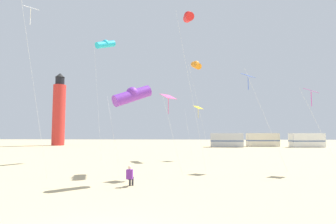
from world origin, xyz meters
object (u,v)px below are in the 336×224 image
object	(u,v)px
kite_diamond_blue	(249,79)
rv_van_silver	(227,140)
kite_tube_scarlet	(188,17)
kite_tube_cyan	(105,44)
kite_diamond_rainbow	(169,99)
rv_van_white	(307,140)
kite_tube_orange	(196,65)
kite_diamond_white	(31,15)
kite_flyer_standing	(130,175)
lighthouse_distant	(59,111)
kite_diamond_gold	(198,109)
rv_van_cream	(263,140)
kite_diamond_magenta	(311,93)
kite_tube_violet	(132,95)

from	to	relation	value
kite_diamond_blue	rv_van_silver	size ratio (longest dim) A/B	1.18
kite_tube_scarlet	kite_tube_cyan	size ratio (longest dim) A/B	1.00
kite_diamond_rainbow	rv_van_silver	size ratio (longest dim) A/B	0.85
kite_tube_cyan	rv_van_white	bearing A→B (deg)	37.30
kite_tube_orange	kite_diamond_white	xyz separation A→B (m)	(-11.98, -12.99, 0.19)
kite_flyer_standing	rv_van_silver	world-z (taller)	rv_van_silver
kite_tube_orange	lighthouse_distant	world-z (taller)	lighthouse_distant
kite_diamond_gold	kite_tube_orange	distance (m)	5.27
kite_diamond_gold	rv_van_white	distance (m)	34.43
rv_van_cream	kite_diamond_rainbow	bearing A→B (deg)	-116.73
kite_diamond_gold	lighthouse_distant	bearing A→B (deg)	135.04
kite_diamond_blue	kite_diamond_white	bearing A→B (deg)	-163.91
kite_diamond_blue	kite_tube_cyan	size ratio (longest dim) A/B	0.58
kite_flyer_standing	rv_van_white	distance (m)	48.25
kite_flyer_standing	kite_tube_orange	xyz separation A→B (m)	(4.67, 15.13, 10.13)
kite_diamond_magenta	kite_tube_orange	world-z (taller)	kite_tube_orange
kite_diamond_gold	kite_diamond_white	xyz separation A→B (m)	(-12.06, -12.14, 5.39)
kite_flyer_standing	kite_diamond_white	distance (m)	12.82
kite_diamond_gold	lighthouse_distant	distance (m)	42.36
rv_van_white	kite_diamond_blue	bearing A→B (deg)	-125.86
kite_diamond_gold	rv_van_silver	bearing A→B (deg)	73.11
kite_tube_orange	rv_van_white	world-z (taller)	kite_tube_orange
kite_tube_orange	kite_tube_cyan	xyz separation A→B (m)	(-10.16, -1.70, 2.05)
kite_tube_cyan	rv_van_cream	xyz separation A→B (m)	(25.74, 28.07, -11.40)
kite_tube_orange	rv_van_silver	distance (m)	26.78
kite_tube_scarlet	rv_van_white	size ratio (longest dim) A/B	2.05
rv_van_silver	kite_diamond_magenta	bearing A→B (deg)	-84.69
kite_tube_scarlet	kite_tube_violet	xyz separation A→B (m)	(-3.62, -6.28, -7.64)
kite_diamond_gold	kite_diamond_rainbow	bearing A→B (deg)	-103.80
lighthouse_distant	kite_flyer_standing	bearing A→B (deg)	-60.32
kite_diamond_rainbow	rv_van_cream	xyz separation A→B (m)	(18.26, 38.43, -3.85)
kite_flyer_standing	rv_van_white	size ratio (longest dim) A/B	0.18
kite_flyer_standing	kite_tube_scarlet	bearing A→B (deg)	-110.75
kite_flyer_standing	kite_diamond_gold	xyz separation A→B (m)	(4.75, 14.29, 4.93)
kite_diamond_magenta	kite_tube_cyan	distance (m)	21.03
kite_diamond_rainbow	kite_diamond_blue	world-z (taller)	kite_diamond_blue
kite_diamond_magenta	rv_van_silver	size ratio (longest dim) A/B	0.96
kite_tube_violet	kite_diamond_gold	bearing A→B (deg)	70.14
kite_tube_scarlet	rv_van_white	bearing A→B (deg)	52.30
kite_diamond_white	rv_van_cream	size ratio (longest dim) A/B	1.80
kite_tube_scarlet	lighthouse_distant	world-z (taller)	lighthouse_distant
kite_diamond_gold	rv_van_white	bearing A→B (deg)	46.60
kite_diamond_blue	kite_diamond_gold	size ratio (longest dim) A/B	1.32
rv_van_cream	rv_van_white	xyz separation A→B (m)	(7.97, -2.39, 0.00)
kite_flyer_standing	kite_diamond_blue	xyz separation A→B (m)	(8.42, 6.68, 6.71)
kite_tube_cyan	kite_flyer_standing	bearing A→B (deg)	-67.80
kite_tube_orange	lighthouse_distant	bearing A→B (deg)	135.78
kite_diamond_rainbow	rv_van_silver	bearing A→B (deg)	74.06
kite_tube_scarlet	kite_diamond_blue	size ratio (longest dim) A/B	1.73
kite_diamond_white	rv_van_white	xyz separation A→B (m)	(35.54, 36.97, -9.54)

